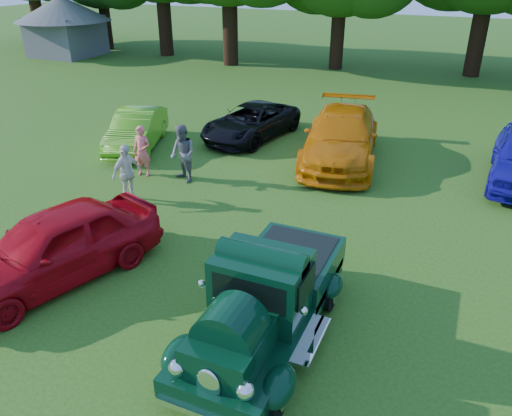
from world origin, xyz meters
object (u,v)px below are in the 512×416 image
at_px(spectator_pink, 142,151).
at_px(gazebo, 64,19).
at_px(back_car_lime, 137,129).
at_px(spectator_grey, 183,154).
at_px(red_convertible, 55,246).
at_px(back_car_black, 251,122).
at_px(hero_pickup, 266,300).
at_px(back_car_orange, 341,137).
at_px(spectator_white, 127,173).

relative_size(spectator_pink, gazebo, 0.25).
relative_size(back_car_lime, spectator_grey, 2.28).
relative_size(red_convertible, back_car_black, 1.01).
xyz_separation_m(back_car_lime, spectator_grey, (3.12, -1.99, 0.22)).
distance_m(hero_pickup, spectator_pink, 8.34).
distance_m(red_convertible, spectator_grey, 5.54).
bearing_deg(back_car_lime, gazebo, 118.30).
bearing_deg(red_convertible, back_car_orange, 86.79).
height_order(hero_pickup, back_car_black, hero_pickup).
distance_m(red_convertible, spectator_white, 3.83).
xyz_separation_m(red_convertible, back_car_black, (-0.07, 10.11, -0.15)).
bearing_deg(back_car_black, red_convertible, -80.01).
bearing_deg(back_car_lime, spectator_pink, -70.84).
relative_size(spectator_grey, spectator_white, 1.06).
xyz_separation_m(back_car_lime, gazebo, (-15.86, 13.97, 1.74)).
distance_m(back_car_black, gazebo, 22.37).
bearing_deg(back_car_lime, back_car_black, 17.64).
height_order(back_car_orange, spectator_grey, spectator_grey).
distance_m(red_convertible, gazebo, 28.89).
bearing_deg(spectator_pink, gazebo, 130.24).
bearing_deg(red_convertible, spectator_grey, 111.08).
height_order(back_car_lime, back_car_orange, back_car_orange).
bearing_deg(spectator_grey, hero_pickup, -18.37).
height_order(back_car_orange, gazebo, gazebo).
bearing_deg(spectator_pink, red_convertible, -80.35).
distance_m(back_car_orange, spectator_grey, 5.32).
relative_size(spectator_pink, spectator_grey, 0.90).
xyz_separation_m(spectator_pink, spectator_white, (0.71, -1.72, 0.04)).
bearing_deg(hero_pickup, red_convertible, -179.19).
height_order(spectator_grey, gazebo, gazebo).
height_order(red_convertible, back_car_black, red_convertible).
xyz_separation_m(hero_pickup, back_car_black, (-4.79, 10.04, -0.15)).
height_order(back_car_lime, back_car_black, back_car_lime).
height_order(back_car_orange, spectator_pink, back_car_orange).
bearing_deg(spectator_grey, spectator_white, -81.37).
relative_size(spectator_pink, spectator_white, 0.96).
bearing_deg(hero_pickup, back_car_orange, 96.88).
bearing_deg(gazebo, red_convertible, -48.17).
relative_size(spectator_grey, gazebo, 0.27).
distance_m(back_car_lime, back_car_black, 4.20).
distance_m(hero_pickup, gazebo, 32.19).
height_order(red_convertible, spectator_grey, spectator_grey).
distance_m(back_car_black, spectator_white, 6.46).
distance_m(spectator_grey, spectator_white, 1.95).
height_order(back_car_lime, gazebo, gazebo).
height_order(red_convertible, gazebo, gazebo).
bearing_deg(back_car_orange, spectator_white, -140.01).
bearing_deg(back_car_orange, hero_pickup, -93.15).
bearing_deg(spectator_white, gazebo, 56.73).
relative_size(red_convertible, back_car_orange, 0.80).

